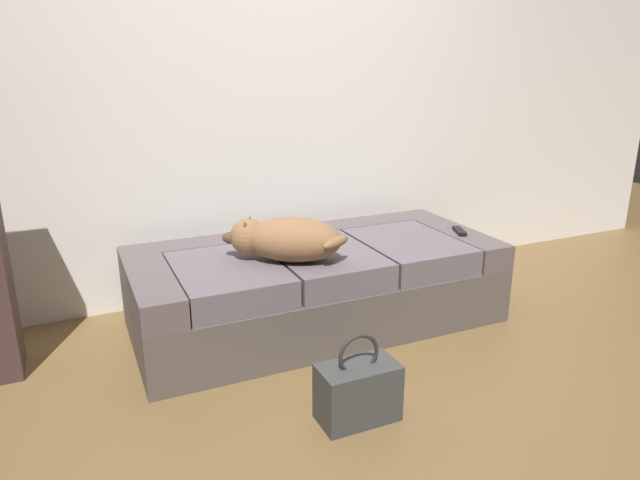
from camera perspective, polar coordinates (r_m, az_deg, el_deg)
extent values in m
plane|color=brown|center=(2.49, 9.14, -16.75)|extent=(10.00, 10.00, 0.00)
cube|color=silver|center=(3.50, -4.88, 17.58)|extent=(6.40, 0.10, 2.80)
cube|color=#524A45|center=(3.16, -0.38, -5.62)|extent=(1.95, 0.88, 0.30)
cube|color=#594E50|center=(2.86, -16.65, -4.18)|extent=(0.20, 0.88, 0.14)
cube|color=#594E50|center=(3.51, 12.77, 0.14)|extent=(0.20, 0.88, 0.14)
cube|color=#594E50|center=(3.38, -2.74, -0.12)|extent=(1.55, 0.20, 0.14)
cube|color=#5F575E|center=(2.83, -9.16, -3.88)|extent=(0.50, 0.67, 0.14)
cube|color=#5F575E|center=(3.00, 0.40, -2.44)|extent=(0.50, 0.67, 0.14)
cube|color=#5F575E|center=(3.24, 8.74, -1.12)|extent=(0.50, 0.67, 0.14)
ellipsoid|color=brown|center=(2.81, -2.67, 0.06)|extent=(0.55, 0.48, 0.22)
sphere|color=brown|center=(2.86, -7.17, 0.34)|extent=(0.18, 0.18, 0.18)
ellipsoid|color=#513924|center=(2.88, -8.72, 0.20)|extent=(0.12, 0.11, 0.06)
cone|color=#513924|center=(2.80, -7.48, 1.37)|extent=(0.05, 0.05, 0.05)
cone|color=#513924|center=(2.89, -6.98, 1.91)|extent=(0.05, 0.05, 0.05)
ellipsoid|color=brown|center=(2.73, 1.60, -0.24)|extent=(0.19, 0.13, 0.05)
cube|color=black|center=(3.39, 13.73, 0.87)|extent=(0.10, 0.16, 0.02)
cube|color=#383A3A|center=(2.37, 3.79, -14.91)|extent=(0.32, 0.18, 0.24)
torus|color=#272828|center=(2.29, 3.88, -11.31)|extent=(0.18, 0.02, 0.18)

